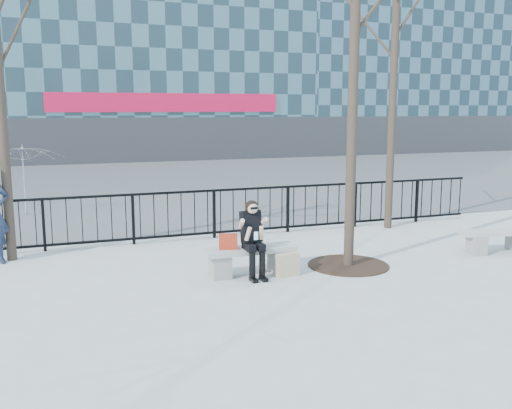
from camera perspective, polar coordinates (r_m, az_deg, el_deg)
name	(u,v)px	position (r m, az deg, el deg)	size (l,w,h in m)	color
ground	(250,274)	(10.12, -0.58, -6.99)	(120.00, 120.00, 0.00)	#A4A39E
street_surface	(131,178)	(24.53, -12.35, 2.61)	(60.00, 23.00, 0.01)	#474747
railing	(206,214)	(12.79, -5.07, -0.97)	(14.00, 0.06, 1.10)	black
building_right	(390,2)	(43.60, 13.24, 19.13)	(16.20, 10.20, 20.60)	#486A73
tree_right	(396,5)	(14.26, 13.87, 18.80)	(2.80, 2.80, 7.00)	black
tree_grate	(348,265)	(10.79, 9.21, -6.00)	(1.50, 1.50, 0.02)	black
bench_main	(250,258)	(10.04, -0.58, -5.35)	(1.65, 0.46, 0.49)	slate
bench_second	(497,239)	(12.58, 22.97, -3.16)	(1.52, 0.42, 0.45)	slate
seated_woman	(253,239)	(9.81, -0.27, -3.49)	(0.50, 0.64, 1.34)	black
handbag	(228,242)	(9.86, -2.81, -3.72)	(0.32, 0.15, 0.26)	#A52914
shopping_bag	(287,265)	(9.98, 3.16, -6.05)	(0.42, 0.16, 0.40)	#CEB491
vendor_umbrella	(25,180)	(16.62, -22.12, 2.27)	(2.13, 2.17, 1.95)	gold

